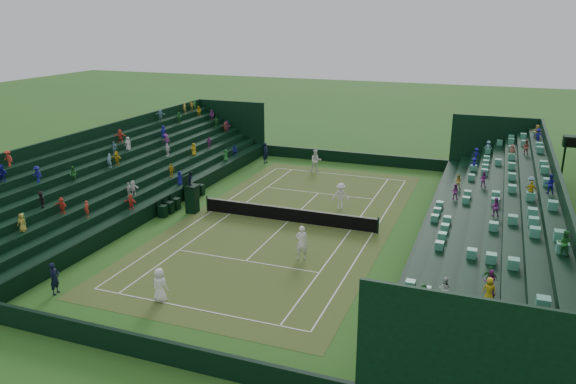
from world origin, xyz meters
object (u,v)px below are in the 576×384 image
Objects in this scene: tennis_net at (288,214)px; player_far_east at (341,196)px; player_near_east at (302,242)px; player_near_west at (160,285)px; player_far_west at (316,161)px; umpire_chair at (192,195)px.

player_far_east is (2.42, 3.69, 0.37)m from tennis_net.
player_near_west is at bearing 33.23° from player_near_east.
player_far_west is (-2.05, 12.09, 0.42)m from tennis_net.
tennis_net is 11.92m from player_near_west.
player_far_west reaches higher than player_far_east.
player_near_east is (4.52, 6.72, 0.14)m from player_near_west.
umpire_chair is 1.73× the size of player_near_west.
umpire_chair is 10.34m from player_near_east.
player_near_east is 17.78m from player_far_west.
player_near_east is (9.30, -4.51, -0.25)m from umpire_chair.
umpire_chair is at bearing -175.31° from tennis_net.
tennis_net is 12.27m from player_far_west.
umpire_chair is 9.99m from player_far_east.
player_near_west is 0.91× the size of player_far_east.
player_near_west reaches higher than tennis_net.
umpire_chair is 13.44m from player_far_west.
umpire_chair is at bearing -134.29° from player_far_west.
player_near_west is at bearing -98.89° from tennis_net.
player_near_east is at bearing -98.97° from player_far_west.
tennis_net is 6.68m from umpire_chair.
tennis_net is 5.73m from player_near_east.
player_far_east is (-0.25, 8.74, -0.06)m from player_near_east.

